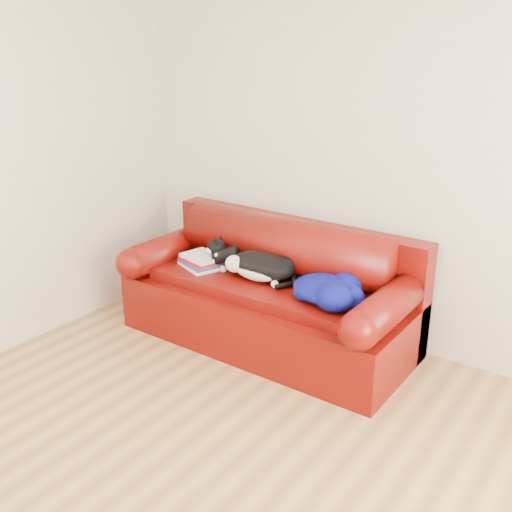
# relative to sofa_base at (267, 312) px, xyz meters

# --- Properties ---
(ground) EXTENTS (4.50, 4.50, 0.00)m
(ground) POSITION_rel_sofa_base_xyz_m (0.79, -1.49, -0.24)
(ground) COLOR brown
(ground) RESTS_ON ground
(room_shell) EXTENTS (4.52, 4.02, 2.61)m
(room_shell) POSITION_rel_sofa_base_xyz_m (0.91, -1.48, 1.43)
(room_shell) COLOR beige
(room_shell) RESTS_ON ground
(sofa_base) EXTENTS (2.10, 0.90, 0.50)m
(sofa_base) POSITION_rel_sofa_base_xyz_m (0.00, 0.00, 0.00)
(sofa_base) COLOR #390302
(sofa_base) RESTS_ON ground
(sofa_back) EXTENTS (2.10, 1.01, 0.88)m
(sofa_back) POSITION_rel_sofa_base_xyz_m (0.00, 0.24, 0.30)
(sofa_back) COLOR #390302
(sofa_back) RESTS_ON ground
(book_stack) EXTENTS (0.38, 0.34, 0.10)m
(book_stack) POSITION_rel_sofa_base_xyz_m (-0.53, -0.10, 0.31)
(book_stack) COLOR silver
(book_stack) RESTS_ON sofa_base
(cat) EXTENTS (0.70, 0.40, 0.25)m
(cat) POSITION_rel_sofa_base_xyz_m (-0.04, -0.05, 0.36)
(cat) COLOR black
(cat) RESTS_ON sofa_base
(blanket) EXTENTS (0.59, 0.60, 0.17)m
(blanket) POSITION_rel_sofa_base_xyz_m (0.52, -0.06, 0.34)
(blanket) COLOR #060242
(blanket) RESTS_ON sofa_base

